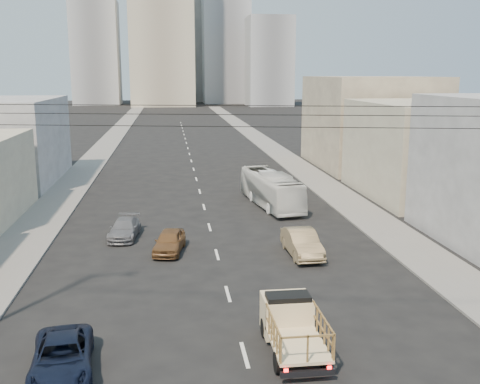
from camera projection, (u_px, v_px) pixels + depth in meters
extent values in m
plane|color=black|center=(252.00, 383.00, 19.11)|extent=(420.00, 420.00, 0.00)
cube|color=slate|center=(109.00, 142.00, 85.58)|extent=(3.50, 180.00, 0.12)
cube|color=slate|center=(261.00, 140.00, 88.48)|extent=(3.50, 180.00, 0.12)
cube|color=silver|center=(245.00, 355.00, 21.05)|extent=(0.15, 2.00, 0.01)
cube|color=silver|center=(228.00, 294.00, 26.87)|extent=(0.15, 2.00, 0.01)
cube|color=silver|center=(217.00, 254.00, 32.69)|extent=(0.15, 2.00, 0.01)
cube|color=silver|center=(210.00, 227.00, 38.52)|extent=(0.15, 2.00, 0.01)
cube|color=silver|center=(204.00, 207.00, 44.34)|extent=(0.15, 2.00, 0.01)
cube|color=silver|center=(200.00, 191.00, 50.16)|extent=(0.15, 2.00, 0.01)
cube|color=silver|center=(196.00, 179.00, 55.98)|extent=(0.15, 2.00, 0.01)
cube|color=silver|center=(194.00, 169.00, 61.81)|extent=(0.15, 2.00, 0.01)
cube|color=silver|center=(191.00, 161.00, 67.63)|extent=(0.15, 2.00, 0.01)
cube|color=silver|center=(189.00, 154.00, 73.45)|extent=(0.15, 2.00, 0.01)
cube|color=silver|center=(188.00, 148.00, 79.27)|extent=(0.15, 2.00, 0.01)
cube|color=silver|center=(186.00, 143.00, 85.10)|extent=(0.15, 2.00, 0.01)
cube|color=silver|center=(185.00, 138.00, 90.92)|extent=(0.15, 2.00, 0.01)
cube|color=silver|center=(184.00, 135.00, 96.74)|extent=(0.15, 2.00, 0.01)
cube|color=silver|center=(183.00, 131.00, 102.57)|extent=(0.15, 2.00, 0.01)
cube|color=silver|center=(182.00, 128.00, 108.39)|extent=(0.15, 2.00, 0.01)
cube|color=silver|center=(181.00, 125.00, 114.21)|extent=(0.15, 2.00, 0.01)
cube|color=silver|center=(181.00, 123.00, 120.03)|extent=(0.15, 2.00, 0.01)
cube|color=beige|center=(298.00, 344.00, 20.44)|extent=(1.90, 3.00, 0.12)
cube|color=beige|center=(286.00, 314.00, 22.33)|extent=(1.90, 1.60, 1.50)
cube|color=black|center=(288.00, 303.00, 21.96)|extent=(1.70, 0.90, 0.70)
cube|color=#2D2D33|center=(308.00, 373.00, 18.99)|extent=(1.90, 0.12, 0.22)
cube|color=#FF0C0C|center=(286.00, 371.00, 18.87)|extent=(0.15, 0.05, 0.12)
cube|color=#FF0C0C|center=(329.00, 368.00, 19.06)|extent=(0.15, 0.05, 0.12)
cylinder|color=black|center=(265.00, 328.00, 22.44)|extent=(0.25, 0.76, 0.76)
cylinder|color=black|center=(306.00, 325.00, 22.65)|extent=(0.25, 0.76, 0.76)
cylinder|color=black|center=(278.00, 363.00, 19.72)|extent=(0.25, 0.76, 0.76)
cylinder|color=black|center=(325.00, 360.00, 19.93)|extent=(0.25, 0.76, 0.76)
imported|color=black|center=(62.00, 357.00, 19.63)|extent=(2.53, 4.67, 1.24)
imported|color=silver|center=(271.00, 189.00, 44.48)|extent=(3.67, 10.01, 2.72)
imported|color=brown|center=(169.00, 241.00, 33.04)|extent=(2.22, 4.07, 1.31)
imported|color=#8D7752|center=(302.00, 243.00, 32.44)|extent=(1.71, 4.57, 1.49)
imported|color=slate|center=(124.00, 229.00, 35.95)|extent=(2.10, 4.26, 1.19)
cylinder|color=black|center=(247.00, 106.00, 18.63)|extent=(23.01, 5.02, 0.02)
cylinder|color=black|center=(247.00, 115.00, 18.70)|extent=(23.01, 5.02, 0.02)
cylinder|color=black|center=(247.00, 127.00, 18.78)|extent=(23.01, 5.02, 0.02)
cube|color=#A69C85|center=(430.00, 149.00, 47.86)|extent=(11.00, 14.00, 8.00)
cube|color=gray|center=(370.00, 122.00, 63.24)|extent=(12.00, 16.00, 10.00)
cube|color=tan|center=(161.00, 10.00, 177.37)|extent=(20.00, 20.00, 60.00)
cube|color=gray|center=(226.00, 45.00, 196.72)|extent=(16.00, 16.00, 40.00)
cube|color=gray|center=(96.00, 53.00, 187.06)|extent=(15.00, 15.00, 34.00)
cube|color=gray|center=(190.00, 41.00, 209.38)|extent=(18.00, 18.00, 44.00)
cube|color=gray|center=(269.00, 62.00, 180.03)|extent=(14.00, 14.00, 28.00)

